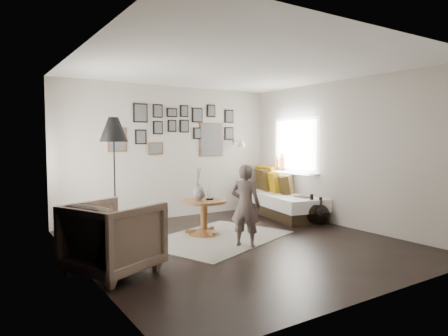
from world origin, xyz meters
TOP-DOWN VIEW (x-y plane):
  - ground at (0.00, 0.00)m, footprint 4.80×4.80m
  - wall_back at (0.00, 2.40)m, footprint 4.50×0.00m
  - wall_front at (0.00, -2.40)m, footprint 4.50×0.00m
  - wall_left at (-2.25, 0.00)m, footprint 0.00×4.80m
  - wall_right at (2.25, 0.00)m, footprint 0.00×4.80m
  - ceiling at (0.00, 0.00)m, footprint 4.80×4.80m
  - door_left at (-2.23, 1.20)m, footprint 0.00×2.14m
  - window_right at (2.18, 1.34)m, footprint 0.15×1.32m
  - gallery_wall at (0.29, 2.38)m, footprint 2.74×0.03m
  - wall_sconce at (1.55, 2.13)m, footprint 0.18×0.36m
  - rug at (-0.11, 0.43)m, footprint 2.60×2.22m
  - pedestal_table at (-0.17, 0.75)m, footprint 0.73×0.73m
  - vase at (-0.25, 0.77)m, footprint 0.21×0.21m
  - candles at (-0.06, 0.75)m, footprint 0.13×0.13m
  - daybed at (2.00, 1.36)m, footprint 1.22×2.12m
  - magazine_on_daybed at (2.00, 0.71)m, footprint 0.23×0.30m
  - armchair at (-1.99, -0.30)m, footprint 1.22×1.20m
  - armchair_cushion at (-1.96, -0.25)m, footprint 0.50×0.51m
  - floor_lamp at (-1.44, 1.35)m, footprint 0.44×0.44m
  - magazine_basket at (-2.00, -0.29)m, footprint 0.35×0.35m
  - demijohn_large at (1.90, 0.40)m, footprint 0.37×0.37m
  - demijohn_small at (2.00, 0.28)m, footprint 0.33×0.33m
  - child at (-0.03, -0.19)m, footprint 0.49×0.52m

SIDE VIEW (x-z plane):
  - ground at x=0.00m, z-range 0.00..0.00m
  - rug at x=-0.11m, z-range 0.00..0.01m
  - demijohn_small at x=2.00m, z-range -0.06..0.45m
  - magazine_basket at x=-2.00m, z-range 0.00..0.39m
  - demijohn_large at x=1.90m, z-range -0.06..0.50m
  - pedestal_table at x=-0.17m, z-range -0.02..0.55m
  - daybed at x=2.00m, z-range -0.17..0.81m
  - armchair at x=-1.99m, z-range 0.00..0.84m
  - magazine_on_daybed at x=2.00m, z-range 0.45..0.47m
  - armchair_cushion at x=-1.96m, z-range 0.39..0.57m
  - child at x=-0.03m, z-range 0.00..1.20m
  - candles at x=-0.06m, z-range 0.57..0.84m
  - vase at x=-0.25m, z-range 0.47..1.00m
  - window_right at x=2.18m, z-range 0.28..1.58m
  - door_left at x=-2.23m, z-range -0.02..2.12m
  - wall_back at x=0.00m, z-range -0.95..3.55m
  - wall_front at x=0.00m, z-range -0.95..3.55m
  - wall_left at x=-2.25m, z-range -1.10..3.70m
  - wall_right at x=2.25m, z-range -1.10..3.70m
  - wall_sconce at x=1.55m, z-range 1.38..1.54m
  - floor_lamp at x=-1.44m, z-range 0.69..2.58m
  - gallery_wall at x=0.29m, z-range 1.20..2.28m
  - ceiling at x=0.00m, z-range 2.60..2.60m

